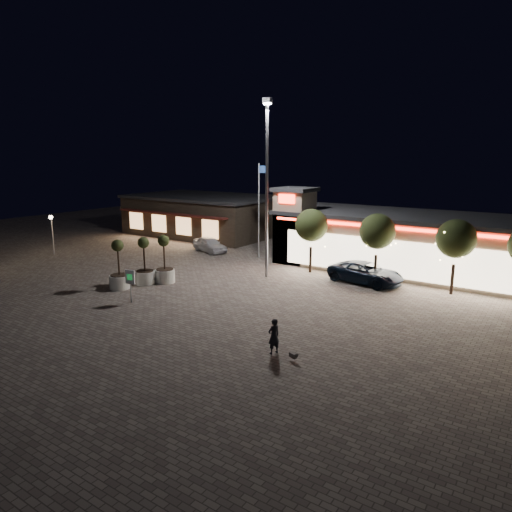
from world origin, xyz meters
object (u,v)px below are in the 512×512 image
Objects in this scene: pickup_truck at (366,273)px; planter_left at (145,269)px; planter_mid at (119,274)px; white_sedan at (210,244)px; valet_sign at (130,280)px; pedestrian at (274,336)px.

planter_left is at bearing 134.47° from pickup_truck.
pickup_truck is 1.58× the size of planter_mid.
planter_mid is at bearing 138.32° from pickup_truck.
white_sedan is at bearing 92.12° from pickup_truck.
planter_mid is at bearing 151.55° from valet_sign.
white_sedan is 1.24× the size of planter_left.
planter_mid reaches higher than white_sedan.
planter_mid is at bearing -107.23° from planter_left.
planter_mid reaches higher than pedestrian.
white_sedan is at bearing -110.76° from pedestrian.
pickup_truck is at bearing 49.96° from valet_sign.
planter_mid is at bearing -79.72° from pedestrian.
white_sedan is at bearing 111.65° from valet_sign.
pickup_truck is at bearing -154.09° from pedestrian.
planter_mid is 3.34m from valet_sign.
valet_sign is at bearing -54.29° from planter_left.
planter_mid is (-12.95, -10.36, 0.29)m from pickup_truck.
pedestrian is at bearing -12.03° from planter_mid.
pedestrian is at bearing -166.75° from pickup_truck.
pickup_truck is at bearing 38.67° from planter_mid.
planter_mid is (-0.54, -1.73, 0.01)m from planter_left.
valet_sign is at bearing -74.82° from pedestrian.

